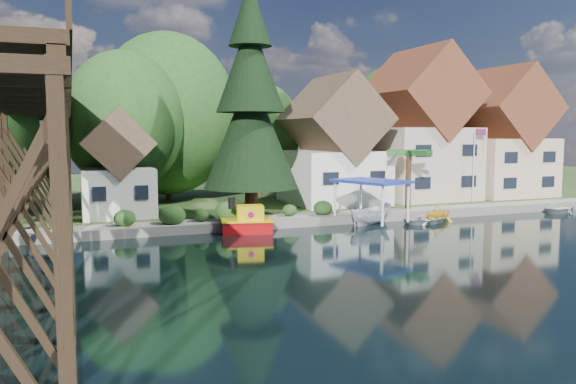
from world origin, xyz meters
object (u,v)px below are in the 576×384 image
at_px(shed, 117,171).
at_px(tugboat, 247,222).
at_px(boat_canopy, 371,206).
at_px(boat_white_a, 427,218).
at_px(house_left, 333,149).
at_px(conifer, 251,104).
at_px(boat_white_b, 561,207).
at_px(palm_tree, 409,154).
at_px(flagpole, 475,157).
at_px(house_center, 419,134).
at_px(boat_yellow, 438,211).
at_px(trestle_bridge, 33,155).
at_px(house_right, 500,141).

height_order(shed, tugboat, shed).
bearing_deg(boat_canopy, boat_white_a, -12.19).
bearing_deg(house_left, boat_white_a, -73.42).
relative_size(tugboat, boat_white_a, 1.07).
bearing_deg(house_left, shed, -175.23).
relative_size(house_left, conifer, 0.66).
height_order(shed, boat_white_b, shed).
distance_m(palm_tree, tugboat, 15.14).
height_order(flagpole, boat_white_b, flagpole).
relative_size(boat_white_a, boat_white_b, 0.87).
xyz_separation_m(palm_tree, boat_white_b, (13.09, -2.87, -4.45)).
bearing_deg(house_left, flagpole, -20.30).
distance_m(shed, tugboat, 11.03).
distance_m(house_left, house_center, 9.10).
bearing_deg(boat_yellow, conifer, 58.45).
distance_m(trestle_bridge, conifer, 15.58).
relative_size(trestle_bridge, tugboat, 12.14).
distance_m(boat_white_a, boat_white_b, 14.00).
distance_m(conifer, boat_white_b, 27.36).
xyz_separation_m(trestle_bridge, house_center, (32.00, 11.33, 1.07)).
relative_size(house_left, tugboat, 3.03).
bearing_deg(boat_yellow, house_left, 11.49).
distance_m(flagpole, tugboat, 22.85).
distance_m(shed, palm_tree, 22.25).
xyz_separation_m(trestle_bridge, boat_white_b, (39.88, 2.05, -4.94)).
bearing_deg(tugboat, boat_canopy, 0.34).
bearing_deg(shed, palm_tree, -11.43).
xyz_separation_m(palm_tree, boat_canopy, (-5.03, -2.97, -3.47)).
bearing_deg(flagpole, boat_yellow, -146.55).
relative_size(boat_canopy, boat_white_b, 1.51).
bearing_deg(house_right, house_left, -180.00).
bearing_deg(house_right, trestle_bridge, -165.21).
relative_size(house_left, palm_tree, 2.21).
relative_size(house_center, boat_white_a, 4.08).
height_order(shed, boat_white_a, shed).
xyz_separation_m(flagpole, boat_canopy, (-12.84, -4.59, -3.10)).
bearing_deg(flagpole, house_left, 159.70).
height_order(house_left, palm_tree, house_left).
bearing_deg(boat_yellow, flagpole, -71.17).
xyz_separation_m(house_center, flagpole, (2.60, -4.79, -1.94)).
xyz_separation_m(conifer, boat_white_b, (25.82, -3.82, -8.19)).
height_order(flagpole, boat_canopy, flagpole).
bearing_deg(tugboat, shed, 135.42).
height_order(tugboat, boat_canopy, boat_canopy).
distance_m(house_right, shed, 36.08).
height_order(house_right, boat_yellow, house_right).
height_order(boat_white_a, boat_canopy, boat_canopy).
xyz_separation_m(tugboat, boat_white_b, (27.34, 0.16, -0.32)).
relative_size(conifer, boat_white_b, 4.31).
xyz_separation_m(boat_white_a, boat_yellow, (1.51, 0.75, 0.35)).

